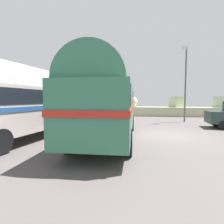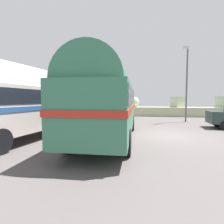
{
  "view_description": "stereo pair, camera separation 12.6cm",
  "coord_description": "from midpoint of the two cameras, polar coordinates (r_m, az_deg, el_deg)",
  "views": [
    {
      "loc": [
        -1.46,
        -10.25,
        2.03
      ],
      "look_at": [
        -3.08,
        -0.53,
        1.32
      ],
      "focal_mm": 28.49,
      "sensor_mm": 36.0,
      "label": 1
    },
    {
      "loc": [
        -1.33,
        -10.23,
        2.03
      ],
      "look_at": [
        -3.08,
        -0.53,
        1.32
      ],
      "focal_mm": 28.49,
      "sensor_mm": 36.0,
      "label": 2
    }
  ],
  "objects": [
    {
      "name": "ground",
      "position": [
        10.53,
        17.78,
        -7.16
      ],
      "size": [
        32.0,
        26.0,
        0.02
      ],
      "color": "#544E4C"
    },
    {
      "name": "lamp_post",
      "position": [
        17.02,
        23.02,
        9.16
      ],
      "size": [
        0.56,
        0.86,
        6.44
      ],
      "color": "#5B5B60",
      "rests_on": "ground"
    },
    {
      "name": "vintage_coach",
      "position": [
        8.95,
        -0.79,
        4.22
      ],
      "size": [
        2.73,
        8.67,
        3.7
      ],
      "rotation": [
        0.0,
        0.0,
        0.03
      ],
      "color": "black",
      "rests_on": "ground"
    },
    {
      "name": "breakwater",
      "position": [
        22.18,
        14.55,
        0.59
      ],
      "size": [
        31.36,
        2.19,
        2.48
      ],
      "color": "#B3B68F",
      "rests_on": "ground"
    },
    {
      "name": "second_coach",
      "position": [
        10.12,
        -25.41,
        3.81
      ],
      "size": [
        3.35,
        8.8,
        3.7
      ],
      "rotation": [
        0.0,
        0.0,
        -0.11
      ],
      "color": "black",
      "rests_on": "ground"
    }
  ]
}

